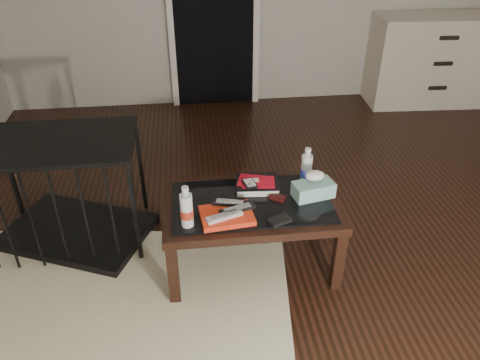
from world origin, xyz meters
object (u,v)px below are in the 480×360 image
Objects in this scene: tissue_box at (313,190)px; pet_crate at (72,207)px; water_bottle_left at (186,207)px; coffee_table at (251,210)px; textbook at (257,184)px; water_bottle_right at (307,166)px; dresser at (430,60)px.

pet_crate is at bearing 153.31° from tissue_box.
coffee_table is at bearing 25.68° from water_bottle_left.
pet_crate is at bearing 171.91° from textbook.
tissue_box is (0.01, -0.14, -0.07)m from water_bottle_right.
textbook is at bearing 10.66° from pet_crate.
water_bottle_right reaches higher than coffee_table.
tissue_box reaches higher than coffee_table.
water_bottle_right is (0.71, 0.33, 0.00)m from water_bottle_left.
dresser is 1.15× the size of pet_crate.
water_bottle_left is at bearing -154.32° from coffee_table.
textbook is 0.33m from tissue_box.
water_bottle_right reaches higher than textbook.
dresser is 5.33× the size of tissue_box.
water_bottle_right is (0.35, 0.15, 0.18)m from coffee_table.
textbook reaches higher than coffee_table.
water_bottle_right is (1.45, -0.24, 0.35)m from pet_crate.
dresser is 3.80m from pet_crate.
coffee_table is 0.44m from water_bottle_left.
textbook is at bearing -131.33° from dresser.
water_bottle_right is at bearing 13.81° from pet_crate.
dresser reaches higher than pet_crate.
dresser is at bearing 53.48° from pet_crate.
water_bottle_left is at bearing -155.48° from water_bottle_right.
pet_crate is 1.54m from tissue_box.
textbook is 0.53m from water_bottle_left.
pet_crate reaches higher than water_bottle_right.
tissue_box is at bearing 1.42° from coffee_table.
dresser is 2.82m from water_bottle_right.
coffee_table is 0.94× the size of pet_crate.
dresser is at bearing 50.13° from textbook.
dresser is at bearing 49.60° from water_bottle_right.
water_bottle_right is at bearing 82.20° from tissue_box.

